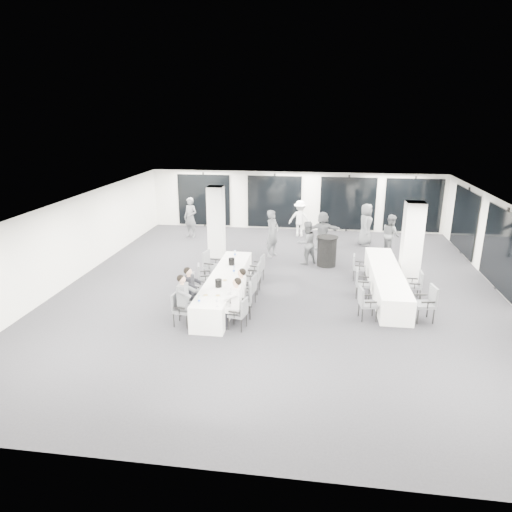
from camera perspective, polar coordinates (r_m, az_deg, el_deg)
The scene contains 43 objects.
room at distance 15.49m, azimuth 6.68°, elevation 1.99°, with size 14.04×16.04×2.84m.
column_left at distance 17.95m, azimuth -4.99°, elevation 4.26°, with size 0.60×0.60×2.80m, color silver.
column_right at distance 15.67m, azimuth 18.87°, elevation 1.37°, with size 0.60×0.60×2.80m, color silver.
banquet_table_main at distance 14.09m, azimuth -3.91°, elevation -3.88°, with size 0.90×5.00×0.75m, color white.
banquet_table_side at distance 15.09m, azimuth 15.94°, elevation -3.07°, with size 0.90×5.00×0.75m, color white.
cocktail_table at distance 17.18m, azimuth 8.85°, elevation 0.62°, with size 0.81×0.81×1.12m.
chair_main_left_near at distance 12.50m, azimuth -9.50°, elevation -6.29°, with size 0.50×0.54×0.90m.
chair_main_left_second at distance 13.05m, azimuth -8.67°, elevation -5.25°, with size 0.53×0.56×0.88m.
chair_main_left_mid at distance 13.87m, azimuth -7.61°, elevation -3.75°, with size 0.51×0.55×0.89m.
chair_main_left_fourth at distance 14.71m, azimuth -6.65°, elevation -2.47°, with size 0.55×0.57×0.89m.
chair_main_left_far at distance 15.63m, azimuth -5.76°, elevation -0.96°, with size 0.60×0.63×1.00m.
chair_main_right_near at distance 12.10m, azimuth -2.00°, elevation -6.98°, with size 0.52×0.55×0.87m.
chair_main_right_second at distance 12.77m, azimuth -1.36°, elevation -5.28°, with size 0.59×0.62×0.99m.
chair_main_right_mid at distance 13.56m, azimuth -0.79°, elevation -4.02°, with size 0.54×0.57×0.93m.
chair_main_right_fourth at distance 14.42m, azimuth -0.19°, elevation -2.50°, with size 0.52×0.58×0.99m.
chair_main_right_far at distance 15.42m, azimuth 0.34°, elevation -1.31°, with size 0.53×0.57×0.92m.
chair_side_left_near at distance 12.99m, azimuth 13.52°, elevation -5.53°, with size 0.54×0.58×0.93m.
chair_side_left_mid at distance 14.49m, azimuth 12.98°, elevation -3.12°, with size 0.50×0.54×0.90m.
chair_side_left_far at distance 15.98m, azimuth 12.55°, elevation -1.18°, with size 0.47×0.52×0.87m.
chair_side_right_near at distance 13.37m, azimuth 20.64°, elevation -5.31°, with size 0.59×0.63×1.01m.
chair_side_right_mid at distance 14.79m, azimuth 19.37°, elevation -3.27°, with size 0.46×0.51×0.89m.
chair_side_right_far at distance 16.09m, azimuth 18.47°, elevation -1.44°, with size 0.55×0.58×0.92m.
seated_guest_a at distance 12.33m, azimuth -8.86°, elevation -5.09°, with size 0.50×0.38×1.44m.
seated_guest_b at distance 12.88m, azimuth -8.08°, elevation -4.05°, with size 0.50×0.38×1.44m.
seated_guest_c at distance 12.02m, azimuth -2.74°, elevation -5.52°, with size 0.50×0.38×1.44m.
seated_guest_d at distance 12.68m, azimuth -2.13°, elevation -4.22°, with size 0.50×0.38×1.44m.
standing_guest_a at distance 18.01m, azimuth 2.07°, elevation 3.23°, with size 0.77×0.62×2.11m, color #575A5E.
standing_guest_b at distance 17.20m, azimuth 6.33°, elevation 2.01°, with size 0.90×0.55×1.86m, color #575A5E.
standing_guest_c at distance 21.10m, azimuth 5.55°, elevation 4.99°, with size 1.22×0.62×1.88m, color white.
standing_guest_d at distance 19.41m, azimuth 19.18°, elevation 3.22°, with size 1.21×0.68×2.05m, color black.
standing_guest_e at distance 20.11m, azimuth 13.59°, elevation 4.17°, with size 0.98×0.60×2.04m, color #575A5E.
standing_guest_f at distance 19.05m, azimuth 8.33°, elevation 3.44°, with size 1.69×0.65×1.84m, color #575A5E.
standing_guest_g at distance 21.03m, azimuth -8.20°, elevation 5.11°, with size 0.75×0.61×2.07m, color #575A5E.
standing_guest_h at distance 19.09m, azimuth 16.51°, elevation 2.92°, with size 0.89×0.54×1.84m, color #575A5E.
ice_bucket_near at distance 13.04m, azimuth -4.71°, elevation -3.41°, with size 0.20×0.20×0.23m, color black.
ice_bucket_far at distance 14.86m, azimuth -3.07°, elevation -0.69°, with size 0.20×0.20×0.23m, color black.
water_bottle_a at distance 12.03m, azimuth -7.12°, elevation -5.43°, with size 0.06×0.06×0.20m, color silver.
water_bottle_b at distance 14.09m, azimuth -2.78°, elevation -1.74°, with size 0.07×0.07×0.23m, color silver.
water_bottle_c at distance 15.70m, azimuth -2.65°, elevation 0.31°, with size 0.07×0.07×0.22m, color silver.
plate_a at distance 12.51m, azimuth -6.32°, elevation -4.90°, with size 0.21×0.21×0.03m.
plate_b at distance 12.46m, azimuth -4.81°, elevation -4.95°, with size 0.20×0.20×0.03m.
plate_c at distance 13.53m, azimuth -3.93°, elevation -3.05°, with size 0.21×0.21×0.03m.
wine_glass at distance 11.75m, azimuth -4.90°, elevation -5.59°, with size 0.08×0.08×0.21m.
Camera 1 is at (1.17, -13.80, 5.54)m, focal length 32.00 mm.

